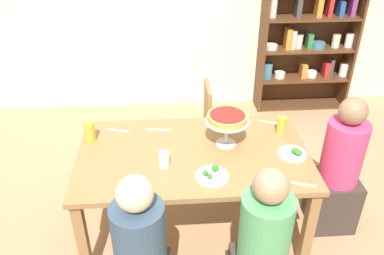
{
  "coord_description": "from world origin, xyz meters",
  "views": [
    {
      "loc": [
        -0.17,
        -2.34,
        2.41
      ],
      "look_at": [
        0.0,
        0.1,
        0.89
      ],
      "focal_mm": 37.24,
      "sensor_mm": 36.0,
      "label": 1
    }
  ],
  "objects_px": {
    "beer_glass_amber_short": "(281,125)",
    "cutlery_knife_near": "(302,184)",
    "salad_plate_near_diner": "(294,153)",
    "cutlery_fork_near": "(157,129)",
    "bookshelf": "(311,14)",
    "water_glass_clear_near": "(164,159)",
    "salad_plate_far_diner": "(212,175)",
    "dining_table": "(193,162)",
    "beer_glass_amber_tall": "(90,132)",
    "cutlery_knife_far": "(271,122)",
    "chair_far_right": "(219,122)",
    "deep_dish_pizza_stand": "(227,120)",
    "cutlery_fork_far": "(118,130)",
    "diner_head_east": "(338,174)"
  },
  "relations": [
    {
      "from": "diner_head_east",
      "to": "chair_far_right",
      "type": "xyz_separation_m",
      "value": [
        -0.81,
        0.84,
        -0.01
      ]
    },
    {
      "from": "salad_plate_far_diner",
      "to": "cutlery_knife_far",
      "type": "relative_size",
      "value": 1.25
    },
    {
      "from": "salad_plate_far_diner",
      "to": "cutlery_knife_far",
      "type": "distance_m",
      "value": 0.86
    },
    {
      "from": "salad_plate_near_diner",
      "to": "beer_glass_amber_tall",
      "type": "distance_m",
      "value": 1.5
    },
    {
      "from": "beer_glass_amber_short",
      "to": "water_glass_clear_near",
      "type": "relative_size",
      "value": 1.23
    },
    {
      "from": "water_glass_clear_near",
      "to": "cutlery_knife_near",
      "type": "bearing_deg",
      "value": -16.44
    },
    {
      "from": "beer_glass_amber_tall",
      "to": "cutlery_knife_near",
      "type": "xyz_separation_m",
      "value": [
        1.44,
        -0.62,
        -0.07
      ]
    },
    {
      "from": "cutlery_fork_far",
      "to": "salad_plate_far_diner",
      "type": "bearing_deg",
      "value": 154.78
    },
    {
      "from": "salad_plate_far_diner",
      "to": "beer_glass_amber_tall",
      "type": "xyz_separation_m",
      "value": [
        -0.86,
        0.5,
        0.06
      ]
    },
    {
      "from": "dining_table",
      "to": "cutlery_knife_far",
      "type": "relative_size",
      "value": 9.24
    },
    {
      "from": "cutlery_knife_far",
      "to": "beer_glass_amber_tall",
      "type": "bearing_deg",
      "value": 28.76
    },
    {
      "from": "cutlery_fork_near",
      "to": "dining_table",
      "type": "bearing_deg",
      "value": 139.23
    },
    {
      "from": "diner_head_east",
      "to": "cutlery_fork_near",
      "type": "height_order",
      "value": "diner_head_east"
    },
    {
      "from": "deep_dish_pizza_stand",
      "to": "beer_glass_amber_tall",
      "type": "distance_m",
      "value": 1.03
    },
    {
      "from": "cutlery_fork_far",
      "to": "dining_table",
      "type": "bearing_deg",
      "value": 166.83
    },
    {
      "from": "beer_glass_amber_short",
      "to": "cutlery_knife_far",
      "type": "relative_size",
      "value": 0.78
    },
    {
      "from": "salad_plate_far_diner",
      "to": "beer_glass_amber_short",
      "type": "height_order",
      "value": "beer_glass_amber_short"
    },
    {
      "from": "dining_table",
      "to": "salad_plate_far_diner",
      "type": "distance_m",
      "value": 0.32
    },
    {
      "from": "bookshelf",
      "to": "beer_glass_amber_short",
      "type": "height_order",
      "value": "bookshelf"
    },
    {
      "from": "bookshelf",
      "to": "salad_plate_far_diner",
      "type": "height_order",
      "value": "bookshelf"
    },
    {
      "from": "beer_glass_amber_tall",
      "to": "cutlery_fork_far",
      "type": "relative_size",
      "value": 0.84
    },
    {
      "from": "beer_glass_amber_tall",
      "to": "bookshelf",
      "type": "bearing_deg",
      "value": 38.79
    },
    {
      "from": "chair_far_right",
      "to": "cutlery_knife_near",
      "type": "xyz_separation_m",
      "value": [
        0.37,
        -1.23,
        0.26
      ]
    },
    {
      "from": "bookshelf",
      "to": "cutlery_fork_near",
      "type": "distance_m",
      "value": 2.45
    },
    {
      "from": "deep_dish_pizza_stand",
      "to": "cutlery_fork_far",
      "type": "relative_size",
      "value": 1.78
    },
    {
      "from": "deep_dish_pizza_stand",
      "to": "salad_plate_near_diner",
      "type": "distance_m",
      "value": 0.53
    },
    {
      "from": "deep_dish_pizza_stand",
      "to": "cutlery_knife_near",
      "type": "bearing_deg",
      "value": -49.46
    },
    {
      "from": "salad_plate_far_diner",
      "to": "cutlery_knife_far",
      "type": "bearing_deg",
      "value": 49.88
    },
    {
      "from": "salad_plate_near_diner",
      "to": "beer_glass_amber_short",
      "type": "relative_size",
      "value": 1.45
    },
    {
      "from": "salad_plate_near_diner",
      "to": "water_glass_clear_near",
      "type": "bearing_deg",
      "value": -176.07
    },
    {
      "from": "cutlery_fork_near",
      "to": "cutlery_knife_far",
      "type": "distance_m",
      "value": 0.92
    },
    {
      "from": "diner_head_east",
      "to": "beer_glass_amber_tall",
      "type": "height_order",
      "value": "diner_head_east"
    },
    {
      "from": "salad_plate_near_diner",
      "to": "cutlery_fork_far",
      "type": "distance_m",
      "value": 1.35
    },
    {
      "from": "cutlery_knife_near",
      "to": "bookshelf",
      "type": "bearing_deg",
      "value": 91.53
    },
    {
      "from": "salad_plate_far_diner",
      "to": "cutlery_fork_far",
      "type": "xyz_separation_m",
      "value": [
        -0.67,
        0.62,
        -0.01
      ]
    },
    {
      "from": "cutlery_knife_near",
      "to": "cutlery_fork_far",
      "type": "height_order",
      "value": "same"
    },
    {
      "from": "cutlery_fork_far",
      "to": "beer_glass_amber_tall",
      "type": "bearing_deg",
      "value": 50.22
    },
    {
      "from": "cutlery_knife_far",
      "to": "salad_plate_far_diner",
      "type": "bearing_deg",
      "value": 72.25
    },
    {
      "from": "cutlery_fork_near",
      "to": "cutlery_knife_far",
      "type": "xyz_separation_m",
      "value": [
        0.92,
        0.04,
        0.0
      ]
    },
    {
      "from": "dining_table",
      "to": "bookshelf",
      "type": "bearing_deg",
      "value": 53.69
    },
    {
      "from": "water_glass_clear_near",
      "to": "cutlery_fork_near",
      "type": "bearing_deg",
      "value": 95.91
    },
    {
      "from": "beer_glass_amber_tall",
      "to": "dining_table",
      "type": "bearing_deg",
      "value": -15.71
    },
    {
      "from": "bookshelf",
      "to": "cutlery_knife_near",
      "type": "bearing_deg",
      "value": -108.28
    },
    {
      "from": "cutlery_knife_near",
      "to": "cutlery_knife_far",
      "type": "bearing_deg",
      "value": 111.15
    },
    {
      "from": "water_glass_clear_near",
      "to": "cutlery_fork_far",
      "type": "xyz_separation_m",
      "value": [
        -0.36,
        0.48,
        -0.05
      ]
    },
    {
      "from": "salad_plate_near_diner",
      "to": "bookshelf",
      "type": "bearing_deg",
      "value": 70.0
    },
    {
      "from": "salad_plate_near_diner",
      "to": "cutlery_fork_near",
      "type": "distance_m",
      "value": 1.06
    },
    {
      "from": "beer_glass_amber_short",
      "to": "cutlery_knife_near",
      "type": "xyz_separation_m",
      "value": [
        -0.02,
        -0.62,
        -0.07
      ]
    },
    {
      "from": "water_glass_clear_near",
      "to": "deep_dish_pizza_stand",
      "type": "bearing_deg",
      "value": 27.04
    },
    {
      "from": "salad_plate_near_diner",
      "to": "cutlery_fork_near",
      "type": "xyz_separation_m",
      "value": [
        -0.97,
        0.41,
        -0.01
      ]
    }
  ]
}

